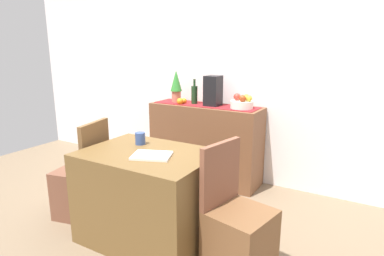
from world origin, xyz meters
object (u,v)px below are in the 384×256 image
at_px(coffee_maker, 213,91).
at_px(potted_plant, 176,85).
at_px(open_book, 152,156).
at_px(dining_table, 149,196).
at_px(fruit_bowl, 242,105).
at_px(sideboard_console, 205,143).
at_px(coffee_cup, 140,138).
at_px(wine_bottle, 194,95).
at_px(chair_near_window, 83,188).
at_px(chair_by_corner, 238,235).

distance_m(coffee_maker, potted_plant, 0.49).
relative_size(coffee_maker, open_book, 1.20).
height_order(potted_plant, dining_table, potted_plant).
xyz_separation_m(fruit_bowl, potted_plant, (-0.83, 0.00, 0.16)).
relative_size(sideboard_console, coffee_cup, 12.82).
xyz_separation_m(wine_bottle, chair_near_window, (-0.42, -1.33, -0.74)).
bearing_deg(potted_plant, chair_near_window, -97.59).
relative_size(coffee_maker, chair_by_corner, 0.37).
xyz_separation_m(fruit_bowl, coffee_maker, (-0.34, 0.00, 0.12)).
bearing_deg(coffee_cup, potted_plant, 109.09).
distance_m(coffee_maker, open_book, 1.44).
height_order(coffee_maker, potted_plant, potted_plant).
xyz_separation_m(fruit_bowl, coffee_cup, (-0.42, -1.19, -0.15)).
bearing_deg(dining_table, fruit_bowl, 79.89).
relative_size(sideboard_console, wine_bottle, 4.51).
relative_size(fruit_bowl, chair_by_corner, 0.27).
height_order(fruit_bowl, coffee_maker, coffee_maker).
relative_size(fruit_bowl, open_book, 0.86).
distance_m(coffee_cup, chair_near_window, 0.80).
xyz_separation_m(open_book, chair_by_corner, (0.67, 0.07, -0.48)).
distance_m(dining_table, chair_near_window, 0.78).
xyz_separation_m(potted_plant, coffee_cup, (0.41, -1.19, -0.31)).
bearing_deg(sideboard_console, dining_table, -81.56).
height_order(coffee_maker, coffee_cup, coffee_maker).
xyz_separation_m(coffee_maker, potted_plant, (-0.49, 0.00, 0.04)).
height_order(dining_table, chair_near_window, chair_near_window).
height_order(open_book, coffee_cup, coffee_cup).
distance_m(wine_bottle, potted_plant, 0.27).
bearing_deg(open_book, coffee_cup, 121.55).
bearing_deg(potted_plant, open_book, -63.74).
relative_size(dining_table, chair_by_corner, 1.12).
xyz_separation_m(sideboard_console, fruit_bowl, (0.43, 0.00, 0.49)).
height_order(sideboard_console, wine_bottle, wine_bottle).
height_order(fruit_bowl, open_book, fruit_bowl).
bearing_deg(sideboard_console, coffee_maker, 0.00).
height_order(wine_bottle, open_book, wine_bottle).
bearing_deg(chair_by_corner, wine_bottle, 130.03).
bearing_deg(coffee_maker, potted_plant, 180.00).
distance_m(potted_plant, coffee_cup, 1.29).
xyz_separation_m(chair_near_window, chair_by_corner, (1.54, -0.00, 0.00)).
height_order(fruit_bowl, coffee_cup, fruit_bowl).
xyz_separation_m(fruit_bowl, chair_by_corner, (0.53, -1.33, -0.67)).
relative_size(sideboard_console, potted_plant, 3.40).
bearing_deg(open_book, chair_near_window, 153.93).
relative_size(coffee_cup, chair_by_corner, 0.11).
xyz_separation_m(wine_bottle, dining_table, (0.34, -1.33, -0.63)).
xyz_separation_m(sideboard_console, coffee_cup, (0.02, -1.19, 0.34)).
relative_size(sideboard_console, dining_table, 1.28).
xyz_separation_m(fruit_bowl, dining_table, (-0.24, -1.33, -0.57)).
bearing_deg(coffee_maker, sideboard_console, 180.00).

